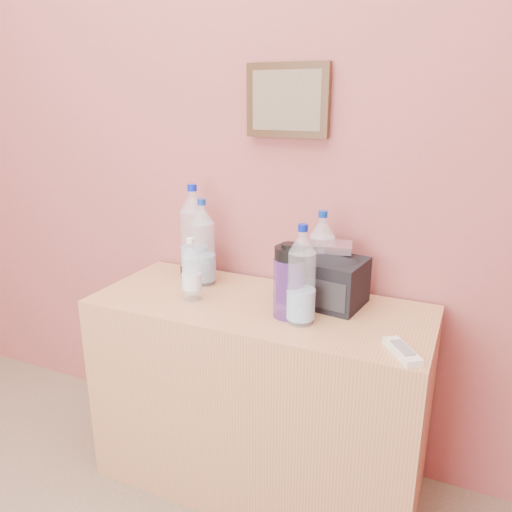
{
  "coord_description": "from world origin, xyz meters",
  "views": [
    {
      "loc": [
        0.92,
        0.28,
        1.41
      ],
      "look_at": [
        0.27,
        1.71,
        0.91
      ],
      "focal_mm": 35.0,
      "sensor_mm": 36.0,
      "label": 1
    }
  ],
  "objects_px": {
    "pet_large_c": "(321,262)",
    "pet_large_b": "(194,238)",
    "pet_large_a": "(203,247)",
    "toiletry_bag": "(324,277)",
    "pet_small": "(191,273)",
    "sunglasses": "(195,273)",
    "ac_remote": "(402,351)",
    "dresser": "(259,395)",
    "pet_large_d": "(301,280)",
    "foil_packet": "(333,247)",
    "nalgene_bottle": "(289,281)"
  },
  "relations": [
    {
      "from": "pet_large_c",
      "to": "pet_large_b",
      "type": "bearing_deg",
      "value": 177.94
    },
    {
      "from": "pet_large_c",
      "to": "pet_large_a",
      "type": "bearing_deg",
      "value": -177.79
    },
    {
      "from": "pet_large_c",
      "to": "toiletry_bag",
      "type": "height_order",
      "value": "pet_large_c"
    },
    {
      "from": "pet_small",
      "to": "sunglasses",
      "type": "height_order",
      "value": "pet_small"
    },
    {
      "from": "pet_large_b",
      "to": "pet_small",
      "type": "relative_size",
      "value": 1.66
    },
    {
      "from": "pet_small",
      "to": "ac_remote",
      "type": "height_order",
      "value": "pet_small"
    },
    {
      "from": "toiletry_bag",
      "to": "pet_small",
      "type": "bearing_deg",
      "value": -151.13
    },
    {
      "from": "pet_large_a",
      "to": "pet_large_b",
      "type": "bearing_deg",
      "value": 148.93
    },
    {
      "from": "dresser",
      "to": "pet_large_b",
      "type": "relative_size",
      "value": 3.16
    },
    {
      "from": "pet_large_d",
      "to": "sunglasses",
      "type": "distance_m",
      "value": 0.57
    },
    {
      "from": "foil_packet",
      "to": "dresser",
      "type": "bearing_deg",
      "value": -148.56
    },
    {
      "from": "pet_large_c",
      "to": "foil_packet",
      "type": "relative_size",
      "value": 2.59
    },
    {
      "from": "dresser",
      "to": "toiletry_bag",
      "type": "height_order",
      "value": "toiletry_bag"
    },
    {
      "from": "nalgene_bottle",
      "to": "sunglasses",
      "type": "height_order",
      "value": "nalgene_bottle"
    },
    {
      "from": "pet_small",
      "to": "pet_large_c",
      "type": "bearing_deg",
      "value": 23.0
    },
    {
      "from": "nalgene_bottle",
      "to": "sunglasses",
      "type": "distance_m",
      "value": 0.51
    },
    {
      "from": "dresser",
      "to": "pet_large_b",
      "type": "distance_m",
      "value": 0.64
    },
    {
      "from": "pet_small",
      "to": "toiletry_bag",
      "type": "xyz_separation_m",
      "value": [
        0.43,
        0.17,
        -0.01
      ]
    },
    {
      "from": "toiletry_bag",
      "to": "sunglasses",
      "type": "bearing_deg",
      "value": -175.61
    },
    {
      "from": "pet_large_c",
      "to": "sunglasses",
      "type": "relative_size",
      "value": 2.27
    },
    {
      "from": "nalgene_bottle",
      "to": "pet_large_d",
      "type": "bearing_deg",
      "value": -27.55
    },
    {
      "from": "pet_large_a",
      "to": "pet_large_c",
      "type": "bearing_deg",
      "value": 2.21
    },
    {
      "from": "pet_large_a",
      "to": "nalgene_bottle",
      "type": "distance_m",
      "value": 0.43
    },
    {
      "from": "pet_small",
      "to": "nalgene_bottle",
      "type": "xyz_separation_m",
      "value": [
        0.36,
        0.01,
        0.02
      ]
    },
    {
      "from": "pet_large_a",
      "to": "ac_remote",
      "type": "xyz_separation_m",
      "value": [
        0.78,
        -0.26,
        -0.13
      ]
    },
    {
      "from": "nalgene_bottle",
      "to": "toiletry_bag",
      "type": "distance_m",
      "value": 0.18
    },
    {
      "from": "sunglasses",
      "to": "ac_remote",
      "type": "distance_m",
      "value": 0.9
    },
    {
      "from": "dresser",
      "to": "pet_large_b",
      "type": "height_order",
      "value": "pet_large_b"
    },
    {
      "from": "dresser",
      "to": "pet_large_c",
      "type": "xyz_separation_m",
      "value": [
        0.18,
        0.11,
        0.51
      ]
    },
    {
      "from": "pet_large_c",
      "to": "toiletry_bag",
      "type": "relative_size",
      "value": 1.2
    },
    {
      "from": "nalgene_bottle",
      "to": "pet_large_a",
      "type": "bearing_deg",
      "value": 159.52
    },
    {
      "from": "pet_large_a",
      "to": "pet_large_b",
      "type": "distance_m",
      "value": 0.07
    },
    {
      "from": "pet_large_d",
      "to": "foil_packet",
      "type": "relative_size",
      "value": 2.58
    },
    {
      "from": "pet_large_c",
      "to": "pet_large_d",
      "type": "relative_size",
      "value": 1.01
    },
    {
      "from": "pet_large_a",
      "to": "pet_large_d",
      "type": "relative_size",
      "value": 1.03
    },
    {
      "from": "pet_large_a",
      "to": "pet_large_d",
      "type": "distance_m",
      "value": 0.49
    },
    {
      "from": "pet_large_d",
      "to": "pet_small",
      "type": "relative_size",
      "value": 1.43
    },
    {
      "from": "sunglasses",
      "to": "toiletry_bag",
      "type": "distance_m",
      "value": 0.54
    },
    {
      "from": "pet_small",
      "to": "foil_packet",
      "type": "bearing_deg",
      "value": 23.34
    },
    {
      "from": "dresser",
      "to": "ac_remote",
      "type": "xyz_separation_m",
      "value": [
        0.51,
        -0.16,
        0.38
      ]
    },
    {
      "from": "pet_large_d",
      "to": "toiletry_bag",
      "type": "relative_size",
      "value": 1.19
    },
    {
      "from": "pet_large_a",
      "to": "pet_large_d",
      "type": "xyz_separation_m",
      "value": [
        0.45,
        -0.18,
        -0.0
      ]
    },
    {
      "from": "foil_packet",
      "to": "pet_small",
      "type": "bearing_deg",
      "value": -156.66
    },
    {
      "from": "pet_large_c",
      "to": "pet_large_d",
      "type": "distance_m",
      "value": 0.19
    },
    {
      "from": "toiletry_bag",
      "to": "foil_packet",
      "type": "xyz_separation_m",
      "value": [
        0.02,
        0.03,
        0.1
      ]
    },
    {
      "from": "pet_large_a",
      "to": "pet_small",
      "type": "relative_size",
      "value": 1.46
    },
    {
      "from": "pet_small",
      "to": "nalgene_bottle",
      "type": "distance_m",
      "value": 0.36
    },
    {
      "from": "dresser",
      "to": "nalgene_bottle",
      "type": "distance_m",
      "value": 0.51
    },
    {
      "from": "sunglasses",
      "to": "nalgene_bottle",
      "type": "bearing_deg",
      "value": -10.26
    },
    {
      "from": "pet_small",
      "to": "ac_remote",
      "type": "distance_m",
      "value": 0.75
    }
  ]
}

